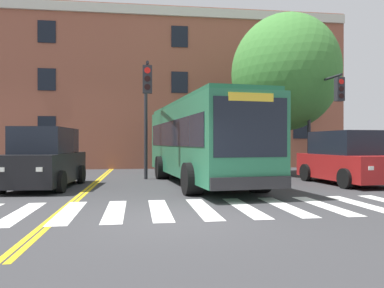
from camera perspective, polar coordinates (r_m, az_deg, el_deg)
name	(u,v)px	position (r m, az deg, el deg)	size (l,w,h in m)	color
ground_plane	(177,220)	(8.43, -2.30, -11.54)	(120.00, 120.00, 0.00)	#38383A
crosswalk	(138,210)	(9.70, -8.29, -9.96)	(15.08, 3.42, 0.01)	white
lane_line_yellow_inner	(109,170)	(23.70, -12.57, -3.94)	(0.12, 36.00, 0.01)	gold
lane_line_yellow_outer	(111,170)	(23.69, -12.19, -3.94)	(0.12, 36.00, 0.01)	gold
city_bus	(200,140)	(15.70, 1.23, 0.67)	(3.79, 11.00, 3.39)	#28704C
car_black_near_lane	(46,159)	(15.27, -21.39, -2.20)	(2.45, 5.01, 2.28)	black
car_red_far_lane	(345,159)	(16.81, 22.28, -2.12)	(2.51, 4.77, 2.20)	#AD1E1E
car_teal_behind_bus	(173,156)	(24.86, -2.95, -1.84)	(2.06, 4.68, 1.81)	#236B70
traffic_light_near_corner	(321,107)	(18.30, 19.12, 5.31)	(0.39, 2.87, 5.12)	#28282D
traffic_light_overhead	(146,102)	(16.01, -6.97, 6.40)	(0.34, 4.25, 5.09)	#28282D
street_tree_curbside_large	(284,73)	(20.61, 13.86, 10.43)	(6.47, 7.19, 8.45)	#4C3D2D
building_facade	(118,93)	(28.60, -11.16, 7.60)	(31.63, 7.48, 10.78)	#9E5642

